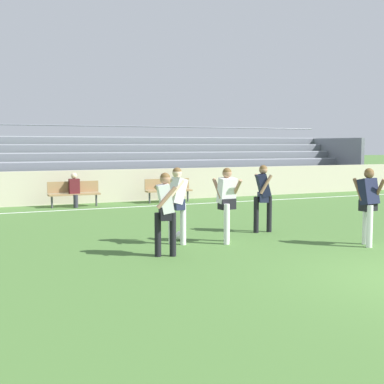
% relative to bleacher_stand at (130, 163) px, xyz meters
% --- Properties ---
extents(field_line_sideline, '(44.00, 0.12, 0.01)m').
position_rel_bleacher_stand_xyz_m(field_line_sideline, '(-0.03, -4.90, -1.35)').
color(field_line_sideline, white).
rests_on(field_line_sideline, ground).
extents(sideline_wall, '(48.00, 0.16, 1.25)m').
position_rel_bleacher_stand_xyz_m(sideline_wall, '(-0.03, -3.06, -0.73)').
color(sideline_wall, beige).
rests_on(sideline_wall, ground).
extents(bleacher_stand, '(23.02, 4.42, 3.12)m').
position_rel_bleacher_stand_xyz_m(bleacher_stand, '(0.00, 0.00, 0.00)').
color(bleacher_stand, '#9EA3AD').
rests_on(bleacher_stand, ground).
extents(bench_near_bin, '(1.80, 0.40, 0.90)m').
position_rel_bleacher_stand_xyz_m(bench_near_bin, '(0.23, -4.01, -0.81)').
color(bench_near_bin, '#99754C').
rests_on(bench_near_bin, ground).
extents(bench_near_wall_gap, '(1.80, 0.40, 0.90)m').
position_rel_bleacher_stand_xyz_m(bench_near_wall_gap, '(-3.35, -4.01, -0.81)').
color(bench_near_wall_gap, '#99754C').
rests_on(bench_near_wall_gap, ground).
extents(spectator_seated, '(0.36, 0.42, 1.21)m').
position_rel_bleacher_stand_xyz_m(spectator_seated, '(-3.35, -4.13, -0.65)').
color(spectator_seated, '#2D2D38').
rests_on(spectator_seated, ground).
extents(player_white_dropping_back, '(0.59, 0.46, 1.70)m').
position_rel_bleacher_stand_xyz_m(player_white_dropping_back, '(-2.68, -11.99, -0.34)').
color(player_white_dropping_back, white).
rests_on(player_white_dropping_back, ground).
extents(player_white_deep_cover, '(0.45, 0.65, 1.68)m').
position_rel_bleacher_stand_xyz_m(player_white_deep_cover, '(-1.59, -12.26, -0.35)').
color(player_white_deep_cover, white).
rests_on(player_white_deep_cover, ground).
extents(player_dark_wide_right, '(0.50, 0.60, 1.69)m').
position_rel_bleacher_stand_xyz_m(player_dark_wide_right, '(-0.11, -11.38, -0.34)').
color(player_dark_wide_right, black).
rests_on(player_dark_wide_right, ground).
extents(player_dark_challenging, '(0.44, 0.58, 1.69)m').
position_rel_bleacher_stand_xyz_m(player_dark_challenging, '(1.04, -13.82, -0.34)').
color(player_dark_challenging, white).
rests_on(player_dark_challenging, ground).
extents(player_white_overlapping, '(0.50, 0.56, 1.65)m').
position_rel_bleacher_stand_xyz_m(player_white_overlapping, '(-3.37, -13.05, -0.37)').
color(player_white_overlapping, black).
rests_on(player_white_overlapping, ground).
extents(soccer_ball, '(0.22, 0.22, 0.22)m').
position_rel_bleacher_stand_xyz_m(soccer_ball, '(-2.43, -11.56, -1.25)').
color(soccer_ball, white).
rests_on(soccer_ball, ground).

